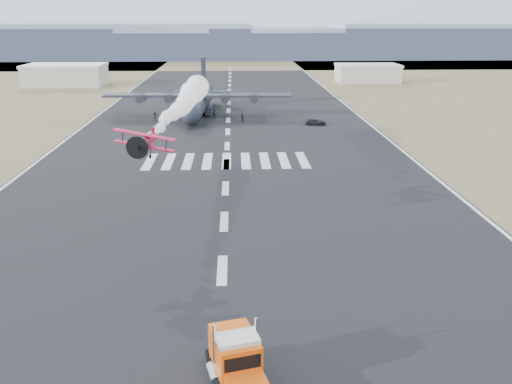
{
  "coord_description": "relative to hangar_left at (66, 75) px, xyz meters",
  "views": [
    {
      "loc": [
        1.22,
        -32.12,
        21.97
      ],
      "look_at": [
        3.47,
        22.16,
        4.0
      ],
      "focal_mm": 38.0,
      "sensor_mm": 36.0,
      "label": 1
    }
  ],
  "objects": [
    {
      "name": "crew_e",
      "position": [
        45.03,
        -58.53,
        -2.61
      ],
      "size": [
        0.59,
        0.85,
        1.6
      ],
      "primitive_type": "imported",
      "rotation": [
        0.0,
        0.0,
        4.87
      ],
      "color": "black",
      "rests_on": "ground"
    },
    {
      "name": "crew_f",
      "position": [
        42.32,
        -57.68,
        -2.56
      ],
      "size": [
        1.36,
        1.55,
        1.69
      ],
      "primitive_type": "imported",
      "rotation": [
        0.0,
        0.0,
        4.05
      ],
      "color": "black",
      "rests_on": "ground"
    },
    {
      "name": "scrub_far",
      "position": [
        52.0,
        85.0,
        -3.41
      ],
      "size": [
        500.0,
        80.0,
        0.0
      ],
      "primitive_type": "cube",
      "color": "olive",
      "rests_on": "ground"
    },
    {
      "name": "ridge_seg_d",
      "position": [
        52.0,
        115.0,
        3.09
      ],
      "size": [
        150.0,
        50.0,
        13.0
      ],
      "primitive_type": "cube",
      "color": "#7F8CA2",
      "rests_on": "ground"
    },
    {
      "name": "crew_c",
      "position": [
        36.34,
        -61.3,
        -2.47
      ],
      "size": [
        0.94,
        1.34,
        1.88
      ],
      "primitive_type": "imported",
      "rotation": [
        0.0,
        0.0,
        5.06
      ],
      "color": "black",
      "rests_on": "ground"
    },
    {
      "name": "runway_markings",
      "position": [
        52.0,
        -85.0,
        -3.4
      ],
      "size": [
        60.0,
        260.0,
        0.01
      ],
      "primitive_type": null,
      "color": "silver",
      "rests_on": "ground"
    },
    {
      "name": "smoke_trail",
      "position": [
        46.64,
        -92.59,
        6.67
      ],
      "size": [
        5.02,
        38.65,
        3.95
      ],
      "rotation": [
        0.0,
        0.0,
        -0.07
      ],
      "color": "white"
    },
    {
      "name": "hangar_right",
      "position": [
        98.0,
        5.0,
        -0.4
      ],
      "size": [
        20.5,
        12.5,
        5.9
      ],
      "color": "#B0AA9C",
      "rests_on": "ground"
    },
    {
      "name": "ridge_seg_c",
      "position": [
        -13.0,
        115.0,
        5.09
      ],
      "size": [
        150.0,
        50.0,
        17.0
      ],
      "primitive_type": "cube",
      "color": "#7F8CA2",
      "rests_on": "ground"
    },
    {
      "name": "crew_h",
      "position": [
        54.96,
        -62.83,
        -2.5
      ],
      "size": [
        1.04,
        0.92,
        1.82
      ],
      "primitive_type": "imported",
      "rotation": [
        0.0,
        0.0,
        3.67
      ],
      "color": "black",
      "rests_on": "ground"
    },
    {
      "name": "transport_aircraft",
      "position": [
        45.37,
        -53.95,
        -0.31
      ],
      "size": [
        41.67,
        34.3,
        12.03
      ],
      "rotation": [
        0.0,
        0.0,
        -0.05
      ],
      "color": "#202631",
      "rests_on": "ground"
    },
    {
      "name": "support_vehicle",
      "position": [
        70.17,
        -66.82,
        -2.81
      ],
      "size": [
        4.6,
        2.79,
        1.19
      ],
      "primitive_type": "imported",
      "rotation": [
        0.0,
        0.0,
        1.37
      ],
      "color": "black",
      "rests_on": "ground"
    },
    {
      "name": "semi_truck",
      "position": [
        53.24,
        -149.07,
        -1.62
      ],
      "size": [
        4.28,
        8.27,
        3.63
      ],
      "rotation": [
        0.0,
        0.0,
        0.25
      ],
      "color": "black",
      "rests_on": "ground"
    },
    {
      "name": "ridge_seg_e",
      "position": [
        117.0,
        115.0,
        4.09
      ],
      "size": [
        150.0,
        50.0,
        15.0
      ],
      "primitive_type": "cube",
      "color": "#7F8CA2",
      "rests_on": "ground"
    },
    {
      "name": "aerobatic_biplane",
      "position": [
        44.33,
        -123.84,
        6.38
      ],
      "size": [
        6.27,
        5.65,
        2.83
      ],
      "rotation": [
        0.0,
        0.16,
        -0.07
      ],
      "color": "red"
    },
    {
      "name": "crew_b",
      "position": [
        43.39,
        -57.83,
        -2.55
      ],
      "size": [
        0.98,
        0.88,
        1.72
      ],
      "primitive_type": "imported",
      "rotation": [
        0.0,
        0.0,
        5.74
      ],
      "color": "black",
      "rests_on": "ground"
    },
    {
      "name": "crew_d",
      "position": [
        35.87,
        -58.17,
        -2.63
      ],
      "size": [
        0.84,
        1.03,
        1.56
      ],
      "primitive_type": "imported",
      "rotation": [
        0.0,
        0.0,
        1.09
      ],
      "color": "black",
      "rests_on": "ground"
    },
    {
      "name": "crew_g",
      "position": [
        40.71,
        -59.2,
        -2.56
      ],
      "size": [
        0.79,
        0.74,
        1.7
      ],
      "primitive_type": "imported",
      "rotation": [
        0.0,
        0.0,
        2.66
      ],
      "color": "black",
      "rests_on": "ground"
    },
    {
      "name": "ground",
      "position": [
        52.0,
        -145.0,
        -3.41
      ],
      "size": [
        500.0,
        500.0,
        0.0
      ],
      "primitive_type": "plane",
      "color": "black",
      "rests_on": "ground"
    },
    {
      "name": "crew_a",
      "position": [
        48.88,
        -57.05,
        -2.53
      ],
      "size": [
        0.83,
        0.83,
        1.77
      ],
      "primitive_type": "imported",
      "rotation": [
        0.0,
        0.0,
        3.96
      ],
      "color": "black",
      "rests_on": "ground"
    },
    {
      "name": "ridge_seg_f",
      "position": [
        182.0,
        115.0,
        5.09
      ],
      "size": [
        150.0,
        50.0,
        17.0
      ],
      "primitive_type": "cube",
      "color": "#7F8CA2",
      "rests_on": "ground"
    },
    {
      "name": "hangar_left",
      "position": [
        0.0,
        0.0,
        0.0
      ],
      "size": [
        24.5,
        14.5,
        6.7
      ],
      "color": "#B0AA9C",
      "rests_on": "ground"
    }
  ]
}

